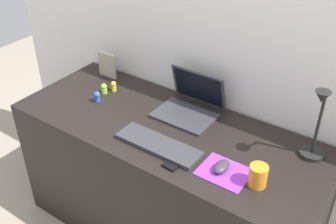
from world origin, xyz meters
TOP-DOWN VIEW (x-y plane):
  - back_wall at (0.00, 0.35)m, footprint 2.78×0.05m
  - desk at (0.00, 0.00)m, footprint 1.58×0.63m
  - laptop at (0.02, 0.18)m, footprint 0.30×0.27m
  - keyboard at (0.06, -0.15)m, footprint 0.41×0.13m
  - mousepad at (0.39, -0.13)m, footprint 0.21×0.17m
  - mouse at (0.37, -0.13)m, footprint 0.06×0.10m
  - cell_phone at (0.19, -0.19)m, footprint 0.07×0.13m
  - desk_lamp at (0.65, 0.17)m, footprint 0.11×0.15m
  - picture_frame at (-0.58, 0.23)m, footprint 0.12×0.02m
  - coffee_mug at (0.53, -0.12)m, footprint 0.08×0.08m
  - toy_figurine_yellow at (-0.44, 0.12)m, footprint 0.03×0.03m
  - toy_figurine_lime at (-0.47, 0.07)m, footprint 0.03×0.03m
  - toy_figurine_blue at (-0.44, -0.02)m, footprint 0.04×0.04m

SIDE VIEW (x-z plane):
  - desk at x=0.00m, z-range 0.00..0.74m
  - mousepad at x=0.39m, z-range 0.74..0.74m
  - cell_phone at x=0.19m, z-range 0.74..0.75m
  - keyboard at x=0.06m, z-range 0.74..0.76m
  - mouse at x=0.37m, z-range 0.74..0.78m
  - toy_figurine_lime at x=-0.47m, z-range 0.74..0.80m
  - toy_figurine_yellow at x=-0.44m, z-range 0.74..0.80m
  - toy_figurine_blue at x=-0.44m, z-range 0.74..0.80m
  - back_wall at x=0.00m, z-range 0.00..1.56m
  - coffee_mug at x=0.53m, z-range 0.74..0.83m
  - laptop at x=0.02m, z-range 0.69..0.90m
  - picture_frame at x=-0.58m, z-range 0.74..0.89m
  - desk_lamp at x=0.65m, z-range 0.73..1.09m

